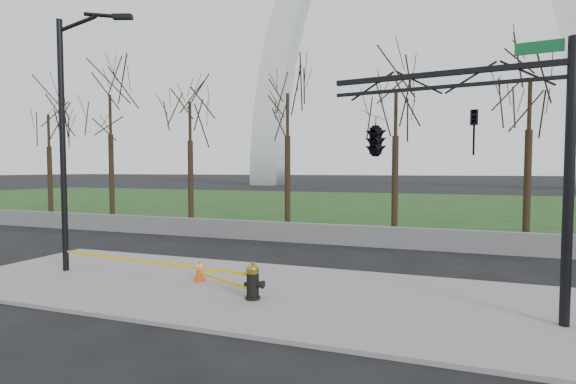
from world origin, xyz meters
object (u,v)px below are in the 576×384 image
(fire_hydrant, at_px, (253,282))
(street_light, at_px, (69,126))
(traffic_cone, at_px, (199,270))
(traffic_signal_mast, at_px, (408,135))

(fire_hydrant, relative_size, street_light, 0.11)
(fire_hydrant, xyz_separation_m, street_light, (-6.69, 0.85, 4.16))
(traffic_cone, height_order, traffic_signal_mast, traffic_signal_mast)
(traffic_cone, bearing_deg, fire_hydrant, -26.49)
(traffic_signal_mast, bearing_deg, street_light, -172.90)
(fire_hydrant, distance_m, street_light, 7.93)
(street_light, relative_size, traffic_signal_mast, 1.37)
(fire_hydrant, bearing_deg, street_light, 174.39)
(traffic_cone, distance_m, traffic_signal_mast, 6.92)
(traffic_cone, distance_m, street_light, 6.21)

